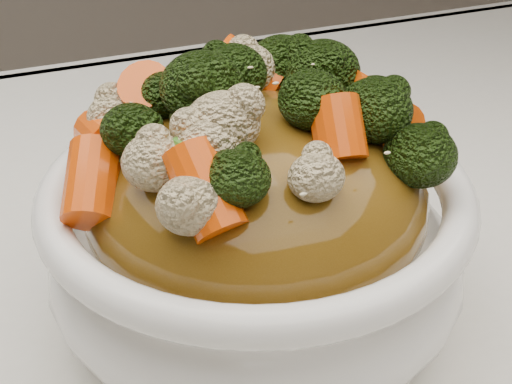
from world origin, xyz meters
name	(u,v)px	position (x,y,z in m)	size (l,w,h in m)	color
tablecloth	(205,335)	(0.00, 0.00, 0.73)	(1.20, 0.80, 0.04)	white
bowl	(256,245)	(0.03, -0.01, 0.79)	(0.22, 0.22, 0.09)	white
sauce_base	(256,197)	(0.03, -0.01, 0.82)	(0.18, 0.18, 0.10)	brown
carrots	(256,82)	(0.03, -0.01, 0.89)	(0.18, 0.18, 0.05)	#F85108
broccoli	(256,84)	(0.03, -0.01, 0.89)	(0.18, 0.18, 0.05)	black
cauliflower	(256,88)	(0.03, -0.01, 0.89)	(0.18, 0.18, 0.04)	beige
scallions	(256,80)	(0.03, -0.01, 0.89)	(0.13, 0.13, 0.02)	#37721A
sesame_seeds	(256,80)	(0.03, -0.01, 0.89)	(0.16, 0.16, 0.01)	beige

